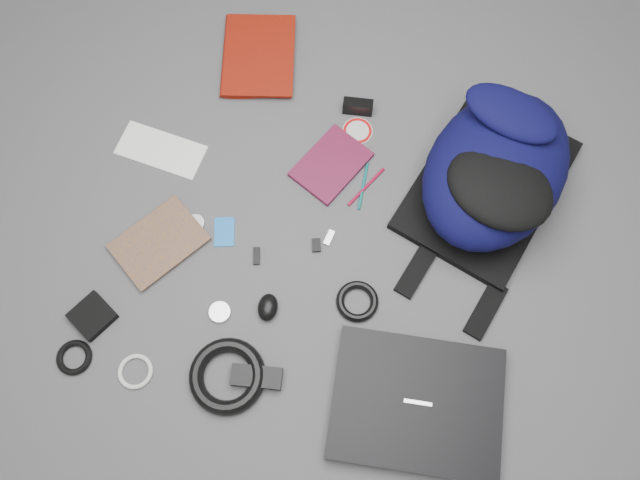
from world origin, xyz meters
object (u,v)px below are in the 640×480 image
at_px(backpack, 496,169).
at_px(laptop, 417,403).
at_px(compact_camera, 358,107).
at_px(comic_book, 141,221).
at_px(pouch, 92,316).
at_px(dvd_case, 331,164).
at_px(textbook_red, 223,56).
at_px(mouse, 268,307).
at_px(power_brick, 257,377).

height_order(backpack, laptop, backpack).
distance_m(backpack, compact_camera, 0.44).
height_order(comic_book, compact_camera, compact_camera).
bearing_deg(pouch, compact_camera, 63.00).
bearing_deg(pouch, dvd_case, 56.81).
height_order(laptop, pouch, laptop).
relative_size(textbook_red, dvd_case, 1.39).
xyz_separation_m(laptop, comic_book, (-0.85, 0.18, -0.01)).
relative_size(laptop, comic_book, 1.79).
bearing_deg(textbook_red, mouse, -77.42).
distance_m(mouse, pouch, 0.45).
distance_m(comic_book, compact_camera, 0.69).
bearing_deg(comic_book, compact_camera, 79.64).
bearing_deg(pouch, textbook_red, 91.20).
bearing_deg(mouse, power_brick, -90.12).
bearing_deg(compact_camera, power_brick, -102.34).
xyz_separation_m(laptop, compact_camera, (-0.42, 0.72, 0.00)).
height_order(compact_camera, power_brick, compact_camera).
bearing_deg(comic_book, textbook_red, 119.04).
bearing_deg(backpack, textbook_red, -177.30).
bearing_deg(pouch, laptop, 6.83).
relative_size(compact_camera, power_brick, 0.68).
bearing_deg(laptop, backpack, 77.65).
xyz_separation_m(backpack, textbook_red, (-0.85, 0.11, -0.10)).
relative_size(backpack, mouse, 7.53).
bearing_deg(compact_camera, dvd_case, -106.92).
bearing_deg(mouse, comic_book, 152.73).
relative_size(comic_book, dvd_case, 1.12).
relative_size(backpack, compact_camera, 6.36).
relative_size(textbook_red, comic_book, 1.25).
relative_size(compact_camera, pouch, 0.91).
bearing_deg(comic_book, power_brick, -2.31).
distance_m(laptop, mouse, 0.44).
xyz_separation_m(comic_book, mouse, (0.42, -0.10, 0.01)).
height_order(comic_book, dvd_case, comic_book).
relative_size(laptop, textbook_red, 1.44).
bearing_deg(laptop, mouse, 155.69).
bearing_deg(backpack, power_brick, -107.78).
bearing_deg(pouch, mouse, 24.41).
xyz_separation_m(textbook_red, compact_camera, (0.44, -0.02, 0.01)).
xyz_separation_m(laptop, mouse, (-0.43, 0.09, -0.00)).
height_order(backpack, compact_camera, backpack).
relative_size(backpack, pouch, 5.76).
bearing_deg(textbook_red, dvd_case, -46.80).
bearing_deg(laptop, power_brick, 179.34).
xyz_separation_m(dvd_case, pouch, (-0.41, -0.63, 0.00)).
height_order(backpack, power_brick, backpack).
relative_size(comic_book, compact_camera, 2.68).
bearing_deg(compact_camera, backpack, -27.70).
bearing_deg(mouse, backpack, 37.57).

